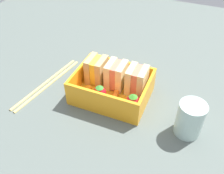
# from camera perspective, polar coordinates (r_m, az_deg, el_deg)

# --- Properties ---
(ground_plane) EXTENTS (1.20, 1.20, 0.02)m
(ground_plane) POSITION_cam_1_polar(r_m,az_deg,el_deg) (0.58, 0.00, -2.76)
(ground_plane) COLOR #515C57
(bento_tray) EXTENTS (0.16, 0.12, 0.01)m
(bento_tray) POSITION_cam_1_polar(r_m,az_deg,el_deg) (0.57, 0.00, -1.59)
(bento_tray) COLOR orange
(bento_tray) RESTS_ON ground_plane
(bento_rim) EXTENTS (0.16, 0.12, 0.05)m
(bento_rim) POSITION_cam_1_polar(r_m,az_deg,el_deg) (0.55, 0.00, 0.66)
(bento_rim) COLOR orange
(bento_rim) RESTS_ON bento_tray
(sandwich_left) EXTENTS (0.04, 0.05, 0.06)m
(sandwich_left) POSITION_cam_1_polar(r_m,az_deg,el_deg) (0.58, -3.56, 3.88)
(sandwich_left) COLOR tan
(sandwich_left) RESTS_ON bento_tray
(sandwich_center_left) EXTENTS (0.04, 0.05, 0.06)m
(sandwich_center_left) POSITION_cam_1_polar(r_m,az_deg,el_deg) (0.56, 0.95, 2.73)
(sandwich_center_left) COLOR beige
(sandwich_center_left) RESTS_ON bento_tray
(sandwich_center) EXTENTS (0.04, 0.05, 0.06)m
(sandwich_center) POSITION_cam_1_polar(r_m,az_deg,el_deg) (0.55, 5.67, 1.51)
(sandwich_center) COLOR beige
(sandwich_center) RESTS_ON bento_tray
(carrot_stick_far_left) EXTENTS (0.03, 0.04, 0.01)m
(carrot_stick_far_left) POSITION_cam_1_polar(r_m,az_deg,el_deg) (0.56, -6.45, -1.04)
(carrot_stick_far_left) COLOR orange
(carrot_stick_far_left) RESTS_ON bento_tray
(strawberry_far_left) EXTENTS (0.03, 0.03, 0.03)m
(strawberry_far_left) POSITION_cam_1_polar(r_m,az_deg,el_deg) (0.54, -2.84, -1.28)
(strawberry_far_left) COLOR red
(strawberry_far_left) RESTS_ON bento_tray
(carrot_stick_left) EXTENTS (0.02, 0.05, 0.01)m
(carrot_stick_left) POSITION_cam_1_polar(r_m,az_deg,el_deg) (0.54, 0.64, -2.48)
(carrot_stick_left) COLOR orange
(carrot_stick_left) RESTS_ON bento_tray
(strawberry_left) EXTENTS (0.03, 0.03, 0.04)m
(strawberry_left) POSITION_cam_1_polar(r_m,az_deg,el_deg) (0.52, 4.77, -3.40)
(strawberry_left) COLOR red
(strawberry_left) RESTS_ON bento_tray
(chopstick_pair) EXTENTS (0.05, 0.22, 0.01)m
(chopstick_pair) POSITION_cam_1_polar(r_m,az_deg,el_deg) (0.62, -14.64, 0.92)
(chopstick_pair) COLOR tan
(chopstick_pair) RESTS_ON ground_plane
(drinking_glass) EXTENTS (0.05, 0.05, 0.07)m
(drinking_glass) POSITION_cam_1_polar(r_m,az_deg,el_deg) (0.50, 17.36, -6.99)
(drinking_glass) COLOR silver
(drinking_glass) RESTS_ON ground_plane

